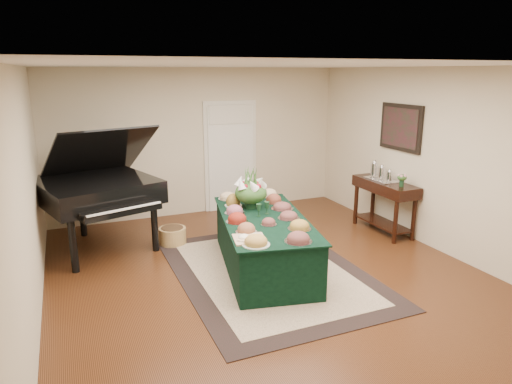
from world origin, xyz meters
name	(u,v)px	position (x,y,z in m)	size (l,w,h in m)	color
ground	(265,272)	(0.00, 0.00, 0.00)	(6.00, 6.00, 0.00)	black
area_rug	(269,271)	(0.06, -0.02, 0.01)	(2.38, 3.34, 0.01)	black
kitchen_doorway	(231,157)	(0.60, 2.97, 1.02)	(1.05, 0.07, 2.10)	silver
buffet_table	(264,243)	(0.05, 0.14, 0.37)	(1.54, 2.48, 0.73)	black
food_platters	(261,213)	(0.04, 0.22, 0.77)	(1.31, 2.34, 0.14)	silver
cutting_board	(249,237)	(-0.44, -0.54, 0.76)	(0.43, 0.43, 0.10)	tan
green_goblets	(263,209)	(0.08, 0.25, 0.82)	(0.22, 0.12, 0.18)	#14341D
floral_centerpiece	(251,189)	(0.06, 0.63, 1.01)	(0.48, 0.48, 0.48)	#14341D
grand_piano	(96,188)	(-1.95, 1.79, 0.95)	(1.94, 2.15, 1.86)	black
wicker_basket	(173,236)	(-0.90, 1.53, 0.13)	(0.42, 0.42, 0.26)	#9E763F
mahogany_sideboard	(385,193)	(2.50, 0.71, 0.68)	(0.45, 1.25, 0.88)	black
tea_service	(381,173)	(2.50, 0.84, 0.99)	(0.34, 0.58, 0.30)	silver
pink_bouquet	(402,178)	(2.50, 0.32, 1.01)	(0.16, 0.16, 0.21)	#14341D
wall_painting	(401,127)	(2.72, 0.71, 1.75)	(0.05, 0.95, 0.75)	black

